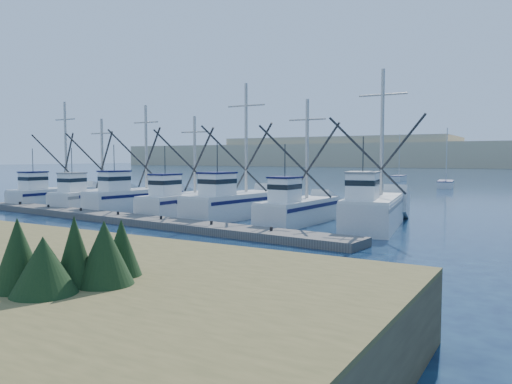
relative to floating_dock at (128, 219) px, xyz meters
The scene contains 6 objects.
ground 11.10m from the floating_dock, 35.82° to the right, with size 500.00×500.00×0.00m, color #0B1834.
floating_dock is the anchor object (origin of this frame).
dune_ridge 203.76m from the floating_dock, 87.47° to the left, with size 360.00×60.00×10.00m, color tan.
trawler_fleet 5.25m from the floating_dock, 75.96° to the left, with size 31.31×8.56×9.39m.
sailboat_near 48.98m from the floating_dock, 77.15° to the left, with size 2.59×6.15×8.10m.
sailboat_far 63.60m from the floating_dock, 89.59° to the left, with size 1.91×5.19×8.10m.
Camera 1 is at (13.96, -16.44, 4.13)m, focal length 35.00 mm.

